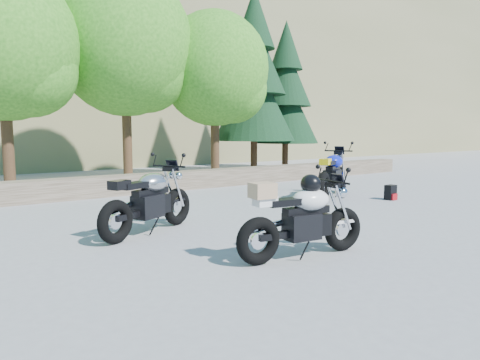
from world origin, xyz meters
The scene contains 12 objects.
ground centered at (0.00, 0.00, 0.00)m, with size 90.00×90.00×0.00m, color gray.
stone_wall centered at (0.00, 5.50, 0.25)m, with size 22.00×0.55×0.50m, color brown.
hillside centered at (3.00, 28.00, 7.50)m, with size 80.00×30.00×15.00m, color olive.
tree_decid_left centered at (-2.39, 7.14, 3.63)m, with size 3.67×3.67×5.62m.
tree_decid_mid centered at (0.91, 7.54, 4.04)m, with size 4.08×4.08×6.24m.
tree_decid_right centered at (3.71, 6.94, 3.50)m, with size 3.54×3.54×5.41m.
conifer_near centered at (6.20, 8.20, 3.68)m, with size 3.17×3.17×7.06m.
conifer_far centered at (8.40, 8.80, 3.27)m, with size 2.82×2.82×6.27m.
silver_bike centered at (-1.43, 1.17, 0.51)m, with size 1.94×1.03×1.04m.
white_bike centered at (-0.44, -1.19, 0.52)m, with size 1.90×0.60×1.05m.
blue_bike centered at (3.82, 2.08, 0.55)m, with size 2.08×1.17×1.13m.
backpack centered at (4.56, 0.93, 0.17)m, with size 0.26×0.23×0.35m.
Camera 1 is at (-4.21, -4.96, 1.57)m, focal length 32.00 mm.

